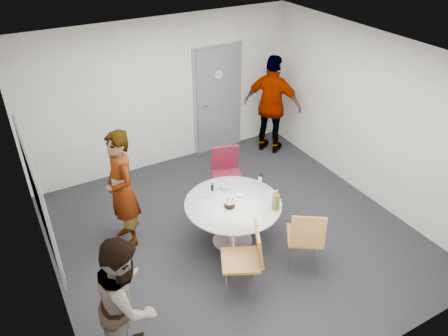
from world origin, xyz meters
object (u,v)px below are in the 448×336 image
chair_near_left (248,254)px  person_right (272,105)px  door (218,100)px  chair_far (227,169)px  chair_near_right (306,235)px  person_left (128,301)px  table (235,208)px  whiteboard (38,196)px  person_main (122,190)px

chair_near_left → person_right: bearing=-13.1°
door → chair_far: bearing=-114.1°
chair_near_right → person_left: person_left is taller
chair_near_left → chair_near_right: 0.85m
chair_far → table: bearing=83.0°
table → whiteboard: bearing=172.1°
person_right → chair_far: bearing=87.3°
door → whiteboard: door is taller
whiteboard → chair_near_right: size_ratio=1.96×
person_main → person_right: person_right is taller
door → person_main: size_ratio=1.19×
table → door: bearing=66.2°
door → whiteboard: size_ratio=1.12×
whiteboard → chair_near_right: (2.93, -1.27, -0.86)m
door → chair_near_right: (-0.63, -3.55, -0.43)m
chair_near_left → chair_far: chair_near_left is taller
chair_near_left → person_right: person_right is taller
chair_near_left → person_left: person_left is taller
chair_near_left → person_main: bearing=57.4°
chair_far → person_right: bearing=-130.5°
person_right → chair_near_left: bearing=105.1°
table → chair_near_left: table is taller
table → person_right: (2.00, 2.01, 0.35)m
chair_far → person_main: (-1.77, -0.17, 0.30)m
person_main → door: bearing=121.0°
table → chair_far: size_ratio=1.40×
chair_near_right → person_left: size_ratio=0.59×
door → whiteboard: bearing=-147.3°
chair_near_left → person_main: person_main is taller
person_main → person_right: (3.35, 1.21, 0.07)m
person_main → table: bearing=54.3°
door → person_right: door is taller
chair_near_right → chair_far: 1.91m
person_main → person_left: 1.94m
whiteboard → chair_near_left: whiteboard is taller
person_right → table: bearing=99.1°
chair_near_left → person_right: size_ratio=0.51×
whiteboard → table: 2.57m
person_left → person_right: size_ratio=0.85×
whiteboard → chair_near_left: 2.56m
door → person_left: door is taller
door → whiteboard: 4.25m
chair_near_right → person_main: (-1.87, 1.73, 0.30)m
whiteboard → person_main: bearing=23.7°
chair_far → person_main: person_main is taller
chair_near_right → person_main: 2.57m
table → person_left: (-1.90, -1.06, 0.21)m
chair_near_right → person_right: 3.32m
whiteboard → chair_near_right: 3.31m
table → person_main: person_main is taller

